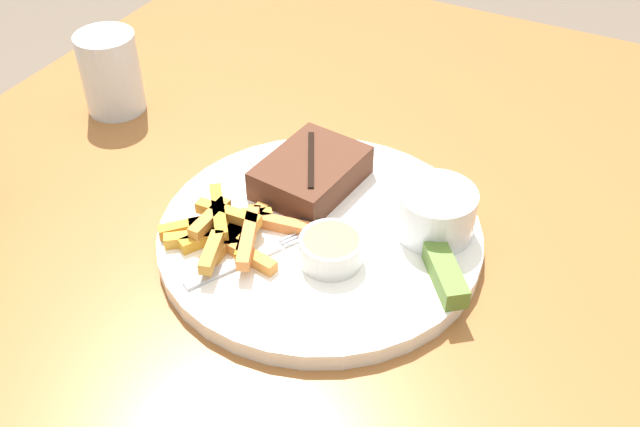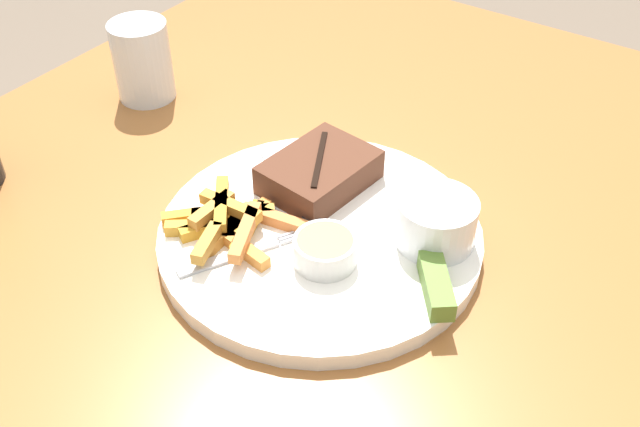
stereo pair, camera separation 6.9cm
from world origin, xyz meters
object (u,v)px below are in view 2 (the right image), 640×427
(dipping_sauce_cup, at_px, (325,249))
(pickle_spear, at_px, (436,285))
(fork_utensil, at_px, (239,254))
(dinner_plate, at_px, (320,236))
(knife_utensil, at_px, (298,203))
(steak_portion, at_px, (319,172))
(coleslaw_cup, at_px, (437,219))
(drinking_glass, at_px, (142,61))

(dipping_sauce_cup, bearing_deg, pickle_spear, -78.36)
(pickle_spear, xyz_separation_m, fork_utensil, (-0.06, 0.18, -0.01))
(dinner_plate, distance_m, knife_utensil, 0.05)
(dinner_plate, xyz_separation_m, pickle_spear, (-0.01, -0.13, 0.02))
(steak_portion, bearing_deg, dinner_plate, -145.16)
(dinner_plate, xyz_separation_m, knife_utensil, (0.02, 0.04, 0.01))
(knife_utensil, bearing_deg, dinner_plate, -169.08)
(coleslaw_cup, bearing_deg, steak_portion, 86.18)
(drinking_glass, bearing_deg, fork_utensil, -121.10)
(drinking_glass, bearing_deg, dipping_sauce_cup, -110.88)
(coleslaw_cup, height_order, drinking_glass, drinking_glass)
(knife_utensil, bearing_deg, dipping_sauce_cup, 177.66)
(dinner_plate, relative_size, steak_portion, 2.61)
(knife_utensil, bearing_deg, fork_utensil, 123.65)
(coleslaw_cup, distance_m, knife_utensil, 0.15)
(drinking_glass, bearing_deg, dinner_plate, -107.34)
(dinner_plate, relative_size, coleslaw_cup, 4.16)
(pickle_spear, xyz_separation_m, knife_utensil, (0.03, 0.17, -0.01))
(coleslaw_cup, bearing_deg, dinner_plate, 115.84)
(coleslaw_cup, distance_m, dipping_sauce_cup, 0.11)
(coleslaw_cup, xyz_separation_m, pickle_spear, (-0.06, -0.03, -0.02))
(pickle_spear, height_order, knife_utensil, pickle_spear)
(pickle_spear, bearing_deg, dinner_plate, 84.33)
(dipping_sauce_cup, height_order, fork_utensil, dipping_sauce_cup)
(pickle_spear, bearing_deg, steak_portion, 67.78)
(coleslaw_cup, relative_size, dipping_sauce_cup, 1.29)
(dipping_sauce_cup, distance_m, pickle_spear, 0.11)
(coleslaw_cup, relative_size, fork_utensil, 0.63)
(drinking_glass, bearing_deg, steak_portion, -99.15)
(steak_portion, xyz_separation_m, drinking_glass, (0.05, 0.30, 0.02))
(dinner_plate, xyz_separation_m, drinking_glass, (0.11, 0.34, 0.04))
(dipping_sauce_cup, xyz_separation_m, fork_utensil, (-0.04, 0.07, -0.01))
(pickle_spear, distance_m, drinking_glass, 0.49)
(dinner_plate, height_order, knife_utensil, knife_utensil)
(drinking_glass, bearing_deg, pickle_spear, -104.14)
(drinking_glass, bearing_deg, knife_utensil, -106.43)
(fork_utensil, height_order, drinking_glass, drinking_glass)
(coleslaw_cup, relative_size, drinking_glass, 0.77)
(steak_portion, relative_size, coleslaw_cup, 1.60)
(dinner_plate, xyz_separation_m, coleslaw_cup, (0.05, -0.10, 0.04))
(steak_portion, height_order, pickle_spear, steak_portion)
(dinner_plate, height_order, steak_portion, steak_portion)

